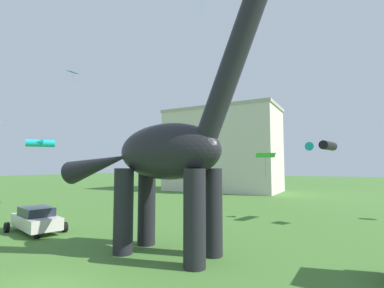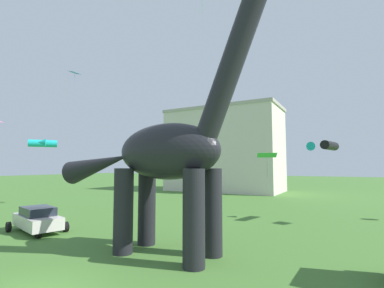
{
  "view_description": "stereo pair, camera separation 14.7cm",
  "coord_description": "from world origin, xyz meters",
  "views": [
    {
      "loc": [
        8.6,
        -5.35,
        4.11
      ],
      "look_at": [
        1.61,
        7.4,
        5.26
      ],
      "focal_mm": 26.22,
      "sensor_mm": 36.0,
      "label": 1
    },
    {
      "loc": [
        8.73,
        -5.28,
        4.11
      ],
      "look_at": [
        1.61,
        7.4,
        5.26
      ],
      "focal_mm": 26.22,
      "sensor_mm": 36.0,
      "label": 2
    }
  ],
  "objects": [
    {
      "name": "dinosaur_sculpture",
      "position": [
        1.09,
        5.83,
        4.82
      ],
      "size": [
        12.75,
        2.7,
        13.32
      ],
      "rotation": [
        0.0,
        0.0,
        -0.07
      ],
      "color": "black",
      "rests_on": "ground_plane"
    },
    {
      "name": "kite_near_high",
      "position": [
        -13.02,
        11.36,
        12.68
      ],
      "size": [
        0.78,
        1.02,
        1.2
      ],
      "color": "#287AE5"
    },
    {
      "name": "background_building_block",
      "position": [
        -9.69,
        38.68,
        6.89
      ],
      "size": [
        18.81,
        9.68,
        13.76
      ],
      "color": "beige",
      "rests_on": "ground_plane"
    },
    {
      "name": "kite_mid_left",
      "position": [
        -19.61,
        12.78,
        6.54
      ],
      "size": [
        2.88,
        2.76,
        0.81
      ],
      "color": "#19B2B7"
    },
    {
      "name": "parked_sedan_left",
      "position": [
        -8.53,
        5.59,
        0.81
      ],
      "size": [
        4.52,
        2.81,
        1.55
      ],
      "rotation": [
        0.0,
        0.0,
        -0.26
      ],
      "color": "silver",
      "rests_on": "ground_plane"
    },
    {
      "name": "kite_trailing",
      "position": [
        7.22,
        18.08,
        5.65
      ],
      "size": [
        2.25,
        2.44,
        0.69
      ],
      "color": "black"
    },
    {
      "name": "kite_near_low",
      "position": [
        1.96,
        21.23,
        5.13
      ],
      "size": [
        2.1,
        1.8,
        2.25
      ],
      "color": "green"
    }
  ]
}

